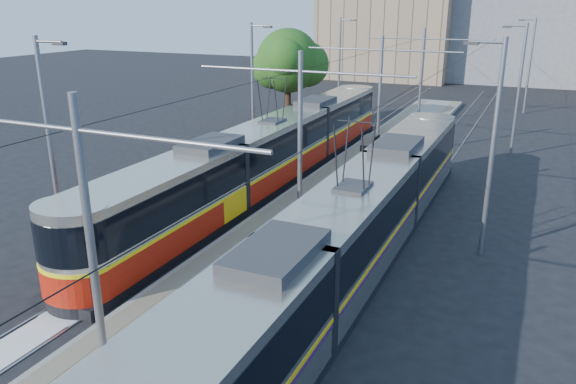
% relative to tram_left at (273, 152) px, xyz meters
% --- Properties ---
extents(ground, '(160.00, 160.00, 0.00)m').
position_rel_tram_left_xyz_m(ground, '(3.60, -12.79, -1.71)').
color(ground, black).
rests_on(ground, ground).
extents(platform, '(4.00, 50.00, 0.30)m').
position_rel_tram_left_xyz_m(platform, '(3.60, 4.21, -1.56)').
color(platform, gray).
rests_on(platform, ground).
extents(tactile_strip_left, '(0.70, 50.00, 0.01)m').
position_rel_tram_left_xyz_m(tactile_strip_left, '(2.15, 4.21, -1.40)').
color(tactile_strip_left, gray).
rests_on(tactile_strip_left, platform).
extents(tactile_strip_right, '(0.70, 50.00, 0.01)m').
position_rel_tram_left_xyz_m(tactile_strip_right, '(5.05, 4.21, -1.40)').
color(tactile_strip_right, gray).
rests_on(tactile_strip_right, platform).
extents(rails, '(8.71, 70.00, 0.03)m').
position_rel_tram_left_xyz_m(rails, '(3.60, 4.21, -1.69)').
color(rails, gray).
rests_on(rails, ground).
extents(track_arrow, '(1.20, 5.00, 0.01)m').
position_rel_tram_left_xyz_m(track_arrow, '(0.00, -15.79, -1.70)').
color(track_arrow, silver).
rests_on(track_arrow, ground).
extents(tram_left, '(2.43, 29.83, 5.50)m').
position_rel_tram_left_xyz_m(tram_left, '(0.00, 0.00, 0.00)').
color(tram_left, black).
rests_on(tram_left, ground).
extents(tram_right, '(2.43, 29.13, 5.50)m').
position_rel_tram_left_xyz_m(tram_right, '(7.20, -8.74, 0.15)').
color(tram_right, black).
rests_on(tram_right, ground).
extents(catenary, '(9.20, 70.00, 7.00)m').
position_rel_tram_left_xyz_m(catenary, '(3.60, 1.37, 2.82)').
color(catenary, gray).
rests_on(catenary, platform).
extents(street_lamps, '(15.18, 38.22, 8.00)m').
position_rel_tram_left_xyz_m(street_lamps, '(3.60, 8.21, 2.47)').
color(street_lamps, gray).
rests_on(street_lamps, ground).
extents(shelter, '(0.75, 1.14, 2.40)m').
position_rel_tram_left_xyz_m(shelter, '(4.78, 1.54, -0.15)').
color(shelter, black).
rests_on(shelter, platform).
extents(tree, '(5.11, 4.72, 7.42)m').
position_rel_tram_left_xyz_m(tree, '(-4.50, 12.69, 3.31)').
color(tree, '#382314').
rests_on(tree, ground).
extents(building_left, '(16.32, 12.24, 14.95)m').
position_rel_tram_left_xyz_m(building_left, '(-6.40, 47.21, 5.78)').
color(building_left, '#8C755E').
rests_on(building_left, ground).
extents(building_centre, '(18.36, 14.28, 16.60)m').
position_rel_tram_left_xyz_m(building_centre, '(9.60, 51.21, 6.60)').
color(building_centre, gray).
rests_on(building_centre, ground).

